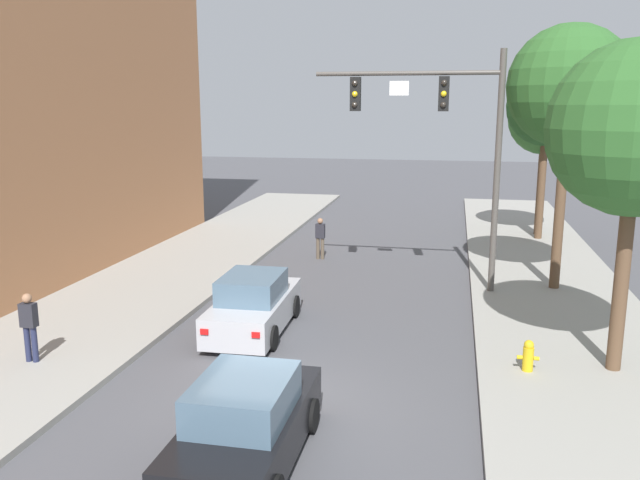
% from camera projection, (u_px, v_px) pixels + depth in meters
% --- Properties ---
extents(ground_plane, '(120.00, 120.00, 0.00)m').
position_uv_depth(ground_plane, '(278.00, 407.00, 13.16)').
color(ground_plane, '#4C4C51').
extents(sidewalk_right, '(5.00, 60.00, 0.15)m').
position_uv_depth(sidewalk_right, '(622.00, 436.00, 11.86)').
color(sidewalk_right, '#99968E').
rests_on(sidewalk_right, ground).
extents(traffic_signal_mast, '(5.81, 0.38, 7.50)m').
position_uv_depth(traffic_signal_mast, '(446.00, 128.00, 20.10)').
color(traffic_signal_mast, '#514C47').
rests_on(traffic_signal_mast, sidewalk_right).
extents(car_lead_silver, '(1.92, 4.28, 1.60)m').
position_uv_depth(car_lead_silver, '(254.00, 306.00, 17.42)').
color(car_lead_silver, '#B7B7BC').
rests_on(car_lead_silver, ground).
extents(car_following_black, '(1.84, 4.24, 1.60)m').
position_uv_depth(car_following_black, '(246.00, 425.00, 10.93)').
color(car_following_black, black).
rests_on(car_following_black, ground).
extents(pedestrian_sidewalk_left_walker, '(0.36, 0.22, 1.64)m').
position_uv_depth(pedestrian_sidewalk_left_walker, '(29.00, 324.00, 14.93)').
color(pedestrian_sidewalk_left_walker, '#232847').
rests_on(pedestrian_sidewalk_left_walker, sidewalk_left).
extents(pedestrian_crossing_road, '(0.36, 0.22, 1.64)m').
position_uv_depth(pedestrian_crossing_road, '(320.00, 236.00, 25.54)').
color(pedestrian_crossing_road, brown).
rests_on(pedestrian_crossing_road, ground).
extents(fire_hydrant, '(0.48, 0.24, 0.72)m').
position_uv_depth(fire_hydrant, '(528.00, 356.00, 14.52)').
color(fire_hydrant, gold).
rests_on(fire_hydrant, sidewalk_right).
extents(street_tree_nearest, '(3.73, 3.73, 7.24)m').
position_uv_depth(street_tree_nearest, '(636.00, 130.00, 13.60)').
color(street_tree_nearest, brown).
rests_on(street_tree_nearest, sidewalk_right).
extents(street_tree_second, '(3.76, 3.76, 8.29)m').
position_uv_depth(street_tree_second, '(569.00, 87.00, 19.88)').
color(street_tree_second, brown).
rests_on(street_tree_second, sidewalk_right).
extents(street_tree_third, '(3.41, 3.41, 7.49)m').
position_uv_depth(street_tree_third, '(547.00, 107.00, 27.79)').
color(street_tree_third, brown).
rests_on(street_tree_third, sidewalk_right).
extents(street_tree_farthest, '(3.22, 3.22, 6.86)m').
position_uv_depth(street_tree_farthest, '(545.00, 119.00, 28.84)').
color(street_tree_farthest, brown).
rests_on(street_tree_farthest, sidewalk_right).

